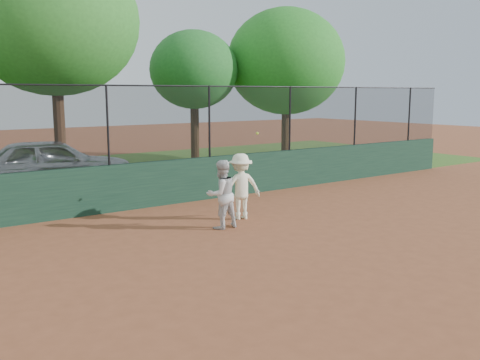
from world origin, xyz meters
TOP-DOWN VIEW (x-y plane):
  - ground at (0.00, 0.00)m, footprint 80.00×80.00m
  - back_wall at (0.00, 6.00)m, footprint 26.00×0.20m
  - grass_strip at (0.00, 12.00)m, footprint 36.00×12.00m
  - parked_car at (-0.71, 9.98)m, footprint 5.10×2.90m
  - player_second at (0.85, 2.98)m, footprint 0.76×0.59m
  - player_main at (1.73, 3.45)m, footprint 1.13×0.82m
  - fence_assembly at (-0.03, 6.00)m, footprint 26.00×0.06m
  - tree_2 at (-0.22, 10.71)m, footprint 5.42×4.93m
  - tree_3 at (5.96, 12.51)m, footprint 3.72×3.38m
  - tree_4 at (10.17, 11.60)m, footprint 5.39×4.90m

SIDE VIEW (x-z plane):
  - ground at x=0.00m, z-range 0.00..0.00m
  - grass_strip at x=0.00m, z-range 0.00..0.01m
  - back_wall at x=0.00m, z-range 0.00..1.20m
  - player_second at x=0.85m, z-range 0.00..1.54m
  - player_main at x=1.73m, z-range -0.26..1.84m
  - parked_car at x=-0.71m, z-range 0.00..1.63m
  - fence_assembly at x=-0.03m, z-range 1.24..3.24m
  - tree_3 at x=5.96m, z-range 1.14..6.69m
  - tree_4 at x=10.17m, z-range 1.01..7.70m
  - tree_2 at x=-0.22m, z-range 1.43..9.01m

